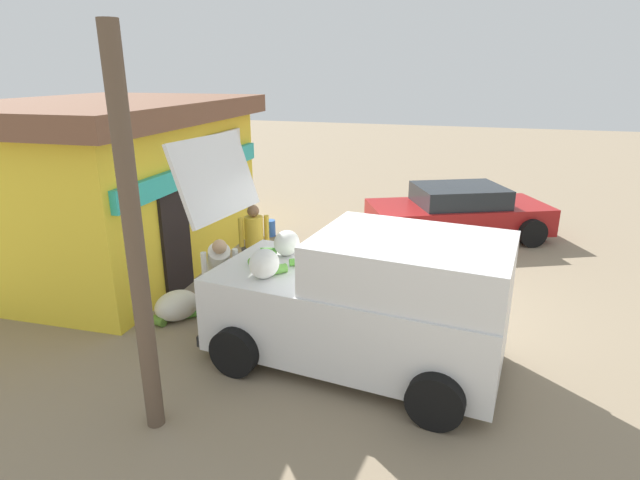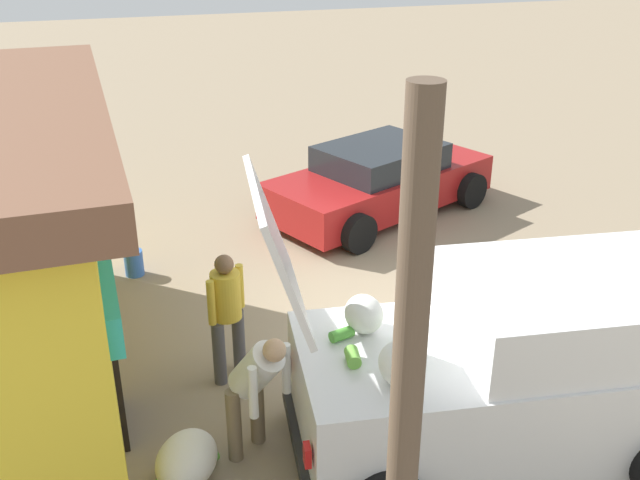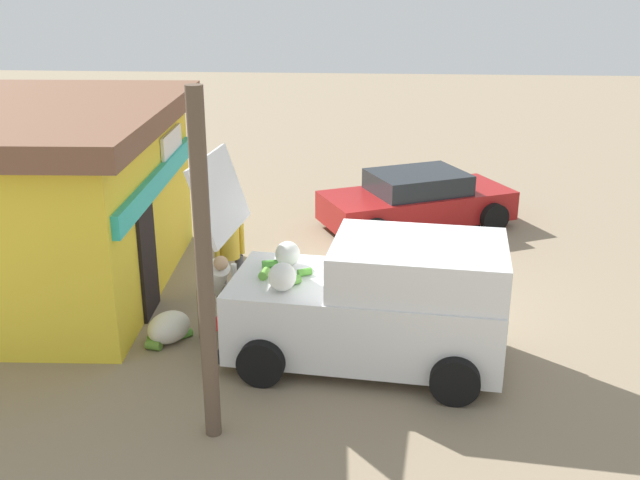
% 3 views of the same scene
% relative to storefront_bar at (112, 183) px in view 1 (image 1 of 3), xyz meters
% --- Properties ---
extents(ground_plane, '(60.00, 60.00, 0.00)m').
position_rel_storefront_bar_xyz_m(ground_plane, '(0.27, -5.45, -1.72)').
color(ground_plane, gray).
extents(storefront_bar, '(6.30, 4.68, 3.34)m').
position_rel_storefront_bar_xyz_m(storefront_bar, '(0.00, 0.00, 0.00)').
color(storefront_bar, yellow).
rests_on(storefront_bar, ground_plane).
extents(delivery_van, '(2.57, 4.49, 3.02)m').
position_rel_storefront_bar_xyz_m(delivery_van, '(-2.29, -5.77, -0.77)').
color(delivery_van, white).
rests_on(delivery_van, ground_plane).
extents(parked_sedan, '(3.42, 4.57, 1.27)m').
position_rel_storefront_bar_xyz_m(parked_sedan, '(3.91, -6.71, -1.11)').
color(parked_sedan, maroon).
rests_on(parked_sedan, ground_plane).
extents(vendor_standing, '(0.48, 0.48, 1.59)m').
position_rel_storefront_bar_xyz_m(vendor_standing, '(-0.34, -3.26, -0.80)').
color(vendor_standing, '#4C4C51').
rests_on(vendor_standing, ground_plane).
extents(customer_bending, '(0.70, 0.66, 1.48)m').
position_rel_storefront_bar_xyz_m(customer_bending, '(-1.79, -3.29, -0.83)').
color(customer_bending, '#726047').
rests_on(customer_bending, ground_plane).
extents(unloaded_banana_pile, '(0.92, 0.86, 0.48)m').
position_rel_storefront_bar_xyz_m(unloaded_banana_pile, '(-1.94, -2.56, -1.49)').
color(unloaded_banana_pile, silver).
rests_on(unloaded_banana_pile, ground_plane).
extents(paint_bucket, '(0.28, 0.28, 0.39)m').
position_rel_storefront_bar_xyz_m(paint_bucket, '(2.63, -2.31, -1.52)').
color(paint_bucket, blue).
rests_on(paint_bucket, ground_plane).
extents(utility_pole, '(0.20, 0.20, 4.35)m').
position_rel_storefront_bar_xyz_m(utility_pole, '(-4.31, -3.75, 0.46)').
color(utility_pole, brown).
rests_on(utility_pole, ground_plane).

